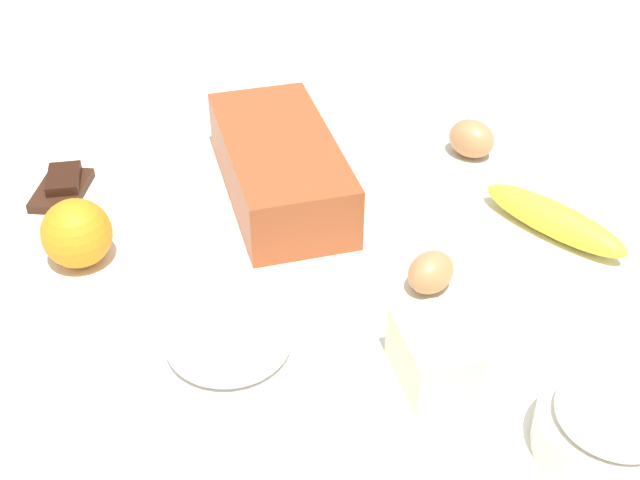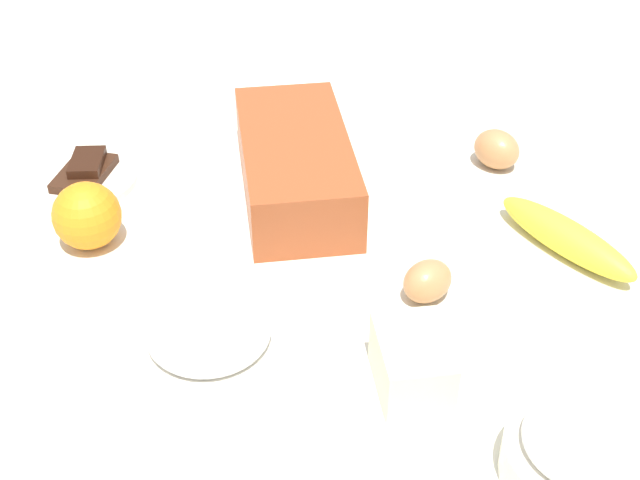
# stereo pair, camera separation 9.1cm
# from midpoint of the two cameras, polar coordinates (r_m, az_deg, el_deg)

# --- Properties ---
(ground_plane) EXTENTS (2.40, 2.40, 0.02)m
(ground_plane) POSITION_cam_midpoint_polar(r_m,az_deg,el_deg) (0.94, -2.77, -2.54)
(ground_plane) COLOR silver
(loaf_pan) EXTENTS (0.29, 0.16, 0.08)m
(loaf_pan) POSITION_cam_midpoint_polar(r_m,az_deg,el_deg) (1.03, -5.30, 5.04)
(loaf_pan) COLOR #9E4723
(loaf_pan) RESTS_ON ground_plane
(flour_bowl) EXTENTS (0.13, 0.13, 0.07)m
(flour_bowl) POSITION_cam_midpoint_polar(r_m,az_deg,el_deg) (0.76, 16.17, -12.40)
(flour_bowl) COLOR silver
(flour_bowl) RESTS_ON ground_plane
(sugar_bowl) EXTENTS (0.15, 0.15, 0.07)m
(sugar_bowl) POSITION_cam_midpoint_polar(r_m,az_deg,el_deg) (0.80, -9.49, -7.81)
(sugar_bowl) COLOR silver
(sugar_bowl) RESTS_ON ground_plane
(banana) EXTENTS (0.18, 0.14, 0.04)m
(banana) POSITION_cam_midpoint_polar(r_m,az_deg,el_deg) (1.00, 13.34, 1.29)
(banana) COLOR yellow
(banana) RESTS_ON ground_plane
(orange_fruit) EXTENTS (0.08, 0.08, 0.08)m
(orange_fruit) POSITION_cam_midpoint_polar(r_m,az_deg,el_deg) (0.97, -19.00, 0.33)
(orange_fruit) COLOR orange
(orange_fruit) RESTS_ON ground_plane
(butter_block) EXTENTS (0.10, 0.07, 0.06)m
(butter_block) POSITION_cam_midpoint_polar(r_m,az_deg,el_deg) (0.79, 4.56, -8.04)
(butter_block) COLOR #F4EDB2
(butter_block) RESTS_ON ground_plane
(egg_near_butter) EXTENTS (0.08, 0.08, 0.05)m
(egg_near_butter) POSITION_cam_midpoint_polar(r_m,az_deg,el_deg) (1.13, 8.13, 6.85)
(egg_near_butter) COLOR #BC7F4D
(egg_near_butter) RESTS_ON ground_plane
(egg_beside_bowl) EXTENTS (0.07, 0.07, 0.05)m
(egg_beside_bowl) POSITION_cam_midpoint_polar(r_m,az_deg,el_deg) (0.89, 4.77, -2.34)
(egg_beside_bowl) COLOR #BA7E4C
(egg_beside_bowl) RESTS_ON ground_plane
(chocolate_plate) EXTENTS (0.13, 0.13, 0.03)m
(chocolate_plate) POSITION_cam_midpoint_polar(r_m,az_deg,el_deg) (1.10, -19.56, 2.93)
(chocolate_plate) COLOR silver
(chocolate_plate) RESTS_ON ground_plane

